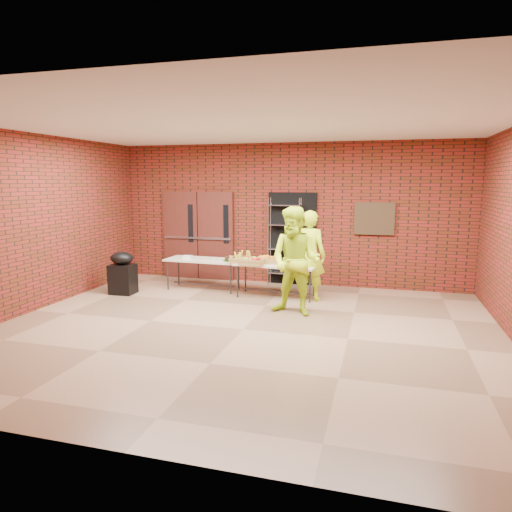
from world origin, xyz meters
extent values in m
cube|color=brown|center=(0.00, 0.00, -0.02)|extent=(8.00, 7.00, 0.04)
cube|color=silver|center=(0.00, 0.00, 3.22)|extent=(8.00, 7.00, 0.04)
cube|color=maroon|center=(0.00, 3.52, 1.60)|extent=(8.00, 0.04, 3.20)
cube|color=maroon|center=(0.00, -3.52, 1.60)|extent=(8.00, 0.04, 3.20)
cube|color=maroon|center=(-4.02, 0.00, 1.60)|extent=(0.04, 7.00, 3.20)
cube|color=#4D1B16|center=(-2.65, 3.44, 1.05)|extent=(0.88, 0.08, 2.10)
cube|color=#4D1B16|center=(-1.75, 3.44, 1.05)|extent=(0.88, 0.08, 2.10)
cube|color=black|center=(-2.37, 3.39, 1.35)|extent=(0.12, 0.02, 0.90)
cube|color=black|center=(-1.47, 3.39, 1.35)|extent=(0.12, 0.02, 0.90)
cube|color=#AAA9B0|center=(-2.20, 3.38, 1.00)|extent=(1.70, 0.04, 0.05)
cube|color=black|center=(0.10, 3.46, 1.05)|extent=(1.10, 0.06, 2.10)
cube|color=#3F2B19|center=(1.90, 3.45, 1.55)|extent=(0.85, 0.04, 0.70)
cube|color=beige|center=(-1.67, 2.42, 0.65)|extent=(1.65, 0.74, 0.04)
cube|color=#303035|center=(-1.67, 2.42, 0.11)|extent=(1.45, 0.09, 0.03)
cylinder|color=#303035|center=(-2.39, 2.70, 0.32)|extent=(0.03, 0.03, 0.63)
cylinder|color=#303035|center=(-0.94, 2.70, 0.32)|extent=(0.03, 0.03, 0.63)
cylinder|color=#303035|center=(-2.39, 2.15, 0.32)|extent=(0.03, 0.03, 0.63)
cylinder|color=#303035|center=(-0.94, 2.15, 0.32)|extent=(0.03, 0.03, 0.63)
cube|color=beige|center=(0.03, 2.19, 0.67)|extent=(1.73, 0.86, 0.04)
cube|color=#303035|center=(0.03, 2.19, 0.11)|extent=(1.48, 0.19, 0.03)
cylinder|color=#303035|center=(-0.71, 2.47, 0.32)|extent=(0.03, 0.03, 0.65)
cylinder|color=#303035|center=(0.77, 2.47, 0.32)|extent=(0.03, 0.03, 0.65)
cylinder|color=#303035|center=(-0.71, 1.91, 0.32)|extent=(0.03, 0.03, 0.65)
cylinder|color=#303035|center=(0.77, 1.91, 0.32)|extent=(0.03, 0.03, 0.65)
cube|color=#A88443|center=(-0.69, 2.15, 0.72)|extent=(0.47, 0.36, 0.07)
cube|color=#A88443|center=(-0.16, 2.26, 0.72)|extent=(0.47, 0.37, 0.07)
cube|color=#A88443|center=(-0.43, 1.99, 0.72)|extent=(0.48, 0.37, 0.07)
cylinder|color=#174A13|center=(-0.97, 2.39, 0.68)|extent=(0.42, 0.42, 0.02)
cube|color=white|center=(-2.03, 2.41, 0.70)|extent=(0.19, 0.13, 0.06)
cube|color=#52391C|center=(0.64, 2.31, 0.96)|extent=(0.42, 0.37, 0.55)
cylinder|color=white|center=(0.39, 2.06, 0.81)|extent=(0.08, 0.08, 0.24)
cylinder|color=white|center=(0.46, 1.97, 0.81)|extent=(0.08, 0.08, 0.24)
cylinder|color=white|center=(0.28, 2.16, 0.81)|extent=(0.08, 0.08, 0.24)
cube|color=black|center=(-3.14, 1.57, 0.31)|extent=(0.50, 0.42, 0.63)
ellipsoid|color=black|center=(-3.14, 1.57, 0.76)|extent=(0.50, 0.43, 0.27)
imported|color=#BDE219|center=(0.71, 2.17, 0.90)|extent=(0.74, 0.58, 1.79)
imported|color=#BDE219|center=(0.63, 1.07, 0.96)|extent=(1.07, 0.91, 1.92)
camera|label=1|loc=(2.09, -6.70, 2.34)|focal=32.00mm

